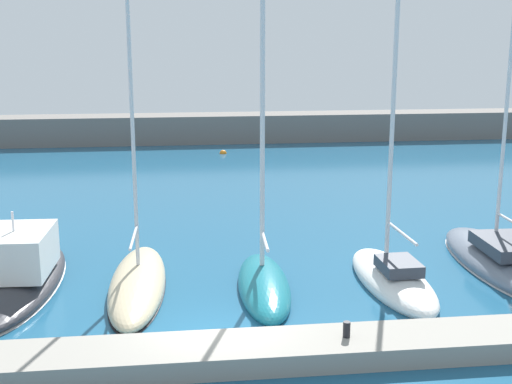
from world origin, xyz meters
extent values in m
plane|color=#1E567A|center=(0.00, 0.00, 0.00)|extent=(120.00, 120.00, 0.00)
cube|color=gray|center=(0.00, -1.50, 0.30)|extent=(36.39, 1.88, 0.59)
cube|color=slate|center=(0.00, 37.54, 1.13)|extent=(108.00, 3.42, 2.26)
ellipsoid|color=#2D2D33|center=(-6.51, 4.94, 0.17)|extent=(3.05, 8.53, 0.93)
ellipsoid|color=silver|center=(-6.51, 4.94, 0.02)|extent=(3.08, 8.61, 0.12)
cube|color=silver|center=(-6.52, 4.83, 1.36)|extent=(2.46, 3.08, 1.45)
cube|color=black|center=(-6.46, 6.18, 1.57)|extent=(2.13, 0.83, 0.81)
cylinder|color=silver|center=(-6.52, 4.83, 2.42)|extent=(0.08, 0.08, 0.68)
ellipsoid|color=beige|center=(-2.42, 4.34, 0.17)|extent=(2.09, 7.82, 1.06)
ellipsoid|color=black|center=(-2.42, 4.34, 0.02)|extent=(2.11, 7.90, 0.12)
cylinder|color=silver|center=(-2.40, 4.84, 7.86)|extent=(0.13, 0.13, 14.30)
cylinder|color=silver|center=(-2.44, 3.58, 2.10)|extent=(0.17, 2.76, 0.09)
ellipsoid|color=#19707F|center=(1.89, 3.68, 0.14)|extent=(2.03, 6.33, 1.08)
cylinder|color=silver|center=(1.92, 4.37, 5.52)|extent=(0.17, 0.17, 9.67)
cylinder|color=silver|center=(1.87, 3.22, 1.88)|extent=(0.21, 1.92, 0.12)
ellipsoid|color=white|center=(6.43, 3.64, 0.17)|extent=(2.29, 6.59, 1.05)
cylinder|color=silver|center=(6.41, 4.34, 5.37)|extent=(0.16, 0.16, 9.35)
cylinder|color=silver|center=(6.45, 2.89, 2.09)|extent=(0.18, 2.54, 0.11)
cube|color=#333842|center=(6.44, 3.09, 0.90)|extent=(1.29, 1.69, 0.40)
ellipsoid|color=slate|center=(11.14, 4.94, 0.21)|extent=(3.06, 8.71, 1.11)
ellipsoid|color=silver|center=(11.14, 4.94, 0.02)|extent=(3.09, 8.80, 0.12)
cube|color=#333842|center=(11.13, 4.52, 0.99)|extent=(2.03, 2.86, 0.45)
sphere|color=orange|center=(2.56, 31.55, 0.00)|extent=(0.53, 0.53, 0.53)
cylinder|color=black|center=(3.45, -1.50, 0.81)|extent=(0.20, 0.20, 0.44)
camera|label=1|loc=(-1.02, -17.92, 8.51)|focal=47.29mm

